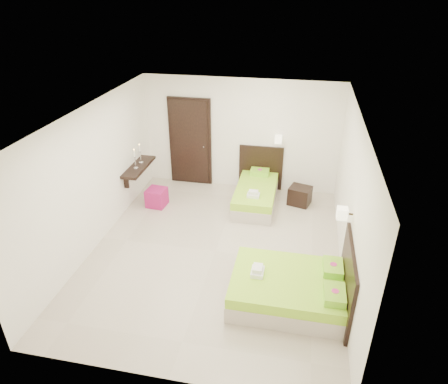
% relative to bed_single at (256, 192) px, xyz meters
% --- Properties ---
extents(floor, '(5.50, 5.50, 0.00)m').
position_rel_bed_single_xyz_m(floor, '(-0.50, -1.97, -0.26)').
color(floor, '#C1B3A0').
rests_on(floor, ground).
extents(bed_single, '(1.03, 1.71, 1.41)m').
position_rel_bed_single_xyz_m(bed_single, '(0.00, 0.00, 0.00)').
color(bed_single, '#BEB3A2').
rests_on(bed_single, ground).
extents(bed_double, '(1.75, 1.49, 1.44)m').
position_rel_bed_single_xyz_m(bed_double, '(0.95, -3.01, 0.00)').
color(bed_double, '#BEB3A2').
rests_on(bed_double, ground).
extents(nightstand, '(0.55, 0.52, 0.41)m').
position_rel_bed_single_xyz_m(nightstand, '(0.96, 0.15, -0.06)').
color(nightstand, black).
rests_on(nightstand, ground).
extents(ottoman, '(0.44, 0.44, 0.40)m').
position_rel_bed_single_xyz_m(ottoman, '(-2.15, -0.55, -0.06)').
color(ottoman, '#921352').
rests_on(ottoman, ground).
extents(door, '(1.02, 0.15, 2.14)m').
position_rel_bed_single_xyz_m(door, '(-1.70, 0.73, 0.79)').
color(door, black).
rests_on(door, ground).
extents(console_shelf, '(0.35, 1.20, 0.78)m').
position_rel_bed_single_xyz_m(console_shelf, '(-2.59, -0.37, 0.56)').
color(console_shelf, black).
rests_on(console_shelf, ground).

